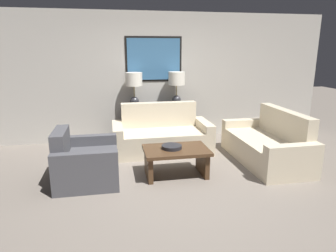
{
  "coord_description": "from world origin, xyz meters",
  "views": [
    {
      "loc": [
        -0.91,
        -3.88,
        1.9
      ],
      "look_at": [
        0.01,
        0.89,
        0.65
      ],
      "focal_mm": 32.0,
      "sensor_mm": 36.0,
      "label": 1
    }
  ],
  "objects": [
    {
      "name": "decorative_bowl",
      "position": [
        -0.04,
        0.35,
        0.46
      ],
      "size": [
        0.31,
        0.31,
        0.05
      ],
      "color": "#232328",
      "rests_on": "coffee_table"
    },
    {
      "name": "table_lamp_left",
      "position": [
        -0.44,
        2.2,
        1.23
      ],
      "size": [
        0.34,
        0.34,
        0.7
      ],
      "color": "#333338",
      "rests_on": "console_table"
    },
    {
      "name": "couch_by_side",
      "position": [
        1.71,
        0.64,
        0.29
      ],
      "size": [
        0.88,
        1.82,
        0.89
      ],
      "color": "beige",
      "rests_on": "ground_plane"
    },
    {
      "name": "ground_plane",
      "position": [
        0.0,
        0.0,
        0.0
      ],
      "size": [
        20.0,
        20.0,
        0.0
      ],
      "primitive_type": "plane",
      "color": "slate"
    },
    {
      "name": "back_wall",
      "position": [
        0.0,
        2.47,
        1.33
      ],
      "size": [
        7.62,
        0.12,
        2.65
      ],
      "color": "beige",
      "rests_on": "ground_plane"
    },
    {
      "name": "couch_by_back_wall",
      "position": [
        0.0,
        1.51,
        0.29
      ],
      "size": [
        1.82,
        0.88,
        0.89
      ],
      "color": "beige",
      "rests_on": "ground_plane"
    },
    {
      "name": "console_table",
      "position": [
        0.0,
        2.2,
        0.37
      ],
      "size": [
        1.39,
        0.39,
        0.75
      ],
      "color": "black",
      "rests_on": "ground_plane"
    },
    {
      "name": "coffee_table",
      "position": [
        0.02,
        0.33,
        0.31
      ],
      "size": [
        0.98,
        0.65,
        0.44
      ],
      "color": "#4C331E",
      "rests_on": "ground_plane"
    },
    {
      "name": "armchair_near_back_wall",
      "position": [
        -1.33,
        0.39,
        0.28
      ],
      "size": [
        0.88,
        0.97,
        0.8
      ],
      "color": "#4C4C51",
      "rests_on": "ground_plane"
    },
    {
      "name": "table_lamp_right",
      "position": [
        0.44,
        2.2,
        1.23
      ],
      "size": [
        0.34,
        0.34,
        0.7
      ],
      "color": "#333338",
      "rests_on": "console_table"
    }
  ]
}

